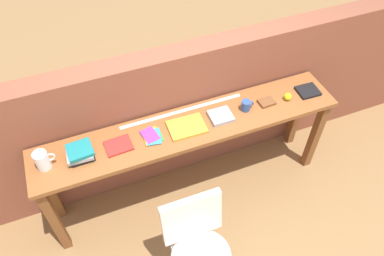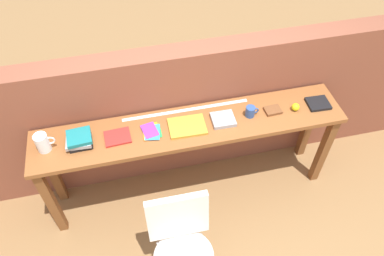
% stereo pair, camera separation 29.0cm
% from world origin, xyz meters
% --- Properties ---
extents(ground_plane, '(40.00, 40.00, 0.00)m').
position_xyz_m(ground_plane, '(0.00, 0.00, 0.00)').
color(ground_plane, olive).
extents(brick_wall_back, '(6.00, 0.20, 1.36)m').
position_xyz_m(brick_wall_back, '(0.00, 0.64, 0.68)').
color(brick_wall_back, brown).
rests_on(brick_wall_back, ground).
extents(sideboard, '(2.50, 0.44, 0.88)m').
position_xyz_m(sideboard, '(0.00, 0.30, 0.74)').
color(sideboard, brown).
rests_on(sideboard, ground).
extents(chair_white_moulded, '(0.44, 0.46, 0.89)m').
position_xyz_m(chair_white_moulded, '(-0.24, -0.48, 0.53)').
color(chair_white_moulded, silver).
rests_on(chair_white_moulded, ground).
extents(pitcher_white, '(0.14, 0.10, 0.18)m').
position_xyz_m(pitcher_white, '(-1.11, 0.31, 0.96)').
color(pitcher_white, white).
rests_on(pitcher_white, sideboard).
extents(book_stack_leftmost, '(0.20, 0.18, 0.09)m').
position_xyz_m(book_stack_leftmost, '(-0.85, 0.29, 0.93)').
color(book_stack_leftmost, black).
rests_on(book_stack_leftmost, sideboard).
extents(magazine_cycling, '(0.21, 0.17, 0.02)m').
position_xyz_m(magazine_cycling, '(-0.57, 0.30, 0.89)').
color(magazine_cycling, red).
rests_on(magazine_cycling, sideboard).
extents(pamphlet_pile_colourful, '(0.16, 0.20, 0.01)m').
position_xyz_m(pamphlet_pile_colourful, '(-0.31, 0.30, 0.89)').
color(pamphlet_pile_colourful, yellow).
rests_on(pamphlet_pile_colourful, sideboard).
extents(book_open_centre, '(0.29, 0.22, 0.02)m').
position_xyz_m(book_open_centre, '(-0.03, 0.28, 0.89)').
color(book_open_centre, gold).
rests_on(book_open_centre, sideboard).
extents(book_grey_hardcover, '(0.18, 0.17, 0.03)m').
position_xyz_m(book_grey_hardcover, '(0.26, 0.29, 0.90)').
color(book_grey_hardcover, '#9E9EA3').
rests_on(book_grey_hardcover, sideboard).
extents(mug, '(0.11, 0.08, 0.09)m').
position_xyz_m(mug, '(0.49, 0.30, 0.92)').
color(mug, '#2D4C8C').
rests_on(mug, sideboard).
extents(leather_journal_brown, '(0.13, 0.11, 0.02)m').
position_xyz_m(leather_journal_brown, '(0.69, 0.30, 0.89)').
color(leather_journal_brown, brown).
rests_on(leather_journal_brown, sideboard).
extents(sports_ball_small, '(0.06, 0.06, 0.06)m').
position_xyz_m(sports_ball_small, '(0.87, 0.27, 0.91)').
color(sports_ball_small, yellow).
rests_on(sports_ball_small, sideboard).
extents(book_repair_rightmost, '(0.19, 0.17, 0.02)m').
position_xyz_m(book_repair_rightmost, '(1.08, 0.29, 0.89)').
color(book_repair_rightmost, black).
rests_on(book_repair_rightmost, sideboard).
extents(ruler_metal_back_edge, '(1.05, 0.03, 0.00)m').
position_xyz_m(ruler_metal_back_edge, '(0.00, 0.47, 0.88)').
color(ruler_metal_back_edge, silver).
rests_on(ruler_metal_back_edge, sideboard).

